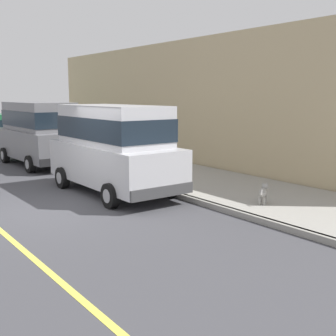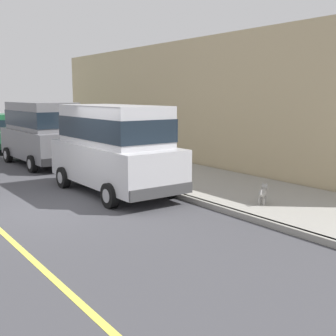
# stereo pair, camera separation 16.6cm
# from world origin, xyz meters

# --- Properties ---
(ground_plane) EXTENTS (80.00, 80.00, 0.00)m
(ground_plane) POSITION_xyz_m (0.00, 0.00, 0.00)
(ground_plane) COLOR #424247
(curb) EXTENTS (0.16, 64.00, 0.14)m
(curb) POSITION_xyz_m (3.20, 0.00, 0.07)
(curb) COLOR gray
(curb) RESTS_ON ground
(sidewalk) EXTENTS (3.60, 64.00, 0.14)m
(sidewalk) POSITION_xyz_m (5.00, 0.00, 0.07)
(sidewalk) COLOR #99968E
(sidewalk) RESTS_ON ground
(car_silver_van) EXTENTS (2.14, 4.90, 2.52)m
(car_silver_van) POSITION_xyz_m (2.11, 0.75, 1.39)
(car_silver_van) COLOR #BCBCC1
(car_silver_van) RESTS_ON ground
(car_grey_van) EXTENTS (2.17, 4.92, 2.52)m
(car_grey_van) POSITION_xyz_m (2.20, 6.90, 1.39)
(car_grey_van) COLOR slate
(car_grey_van) RESTS_ON ground
(car_green_hatchback) EXTENTS (2.00, 3.82, 1.88)m
(car_green_hatchback) POSITION_xyz_m (2.16, 12.02, 0.98)
(car_green_hatchback) COLOR #23663D
(car_green_hatchback) RESTS_ON ground
(dog_grey) EXTENTS (0.66, 0.47, 0.49)m
(dog_grey) POSITION_xyz_m (4.20, -3.05, 0.43)
(dog_grey) COLOR #999691
(dog_grey) RESTS_ON sidewalk
(building_facade) EXTENTS (0.50, 20.00, 4.93)m
(building_facade) POSITION_xyz_m (7.10, 4.35, 2.47)
(building_facade) COLOR tan
(building_facade) RESTS_ON ground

